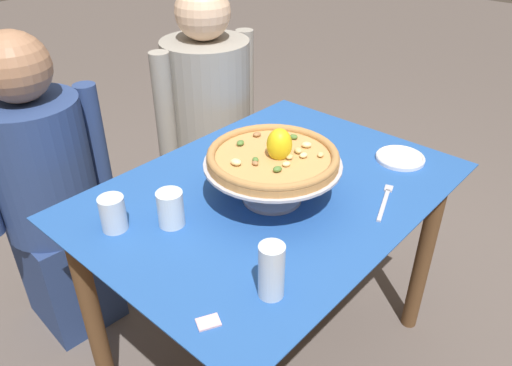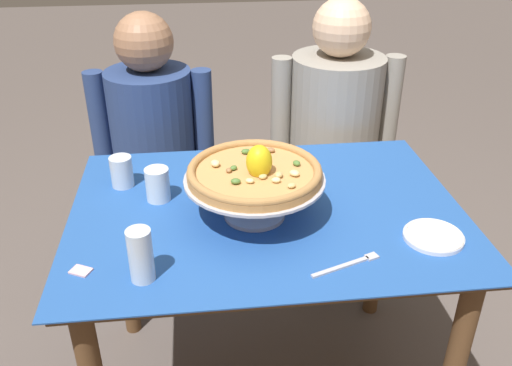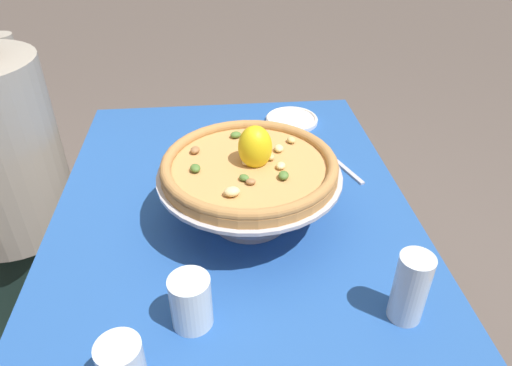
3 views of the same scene
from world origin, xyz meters
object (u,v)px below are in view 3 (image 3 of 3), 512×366
Objects in this scene: water_glass_side_left at (191,304)px; water_glass_front_left at (409,292)px; side_plate at (292,119)px; dinner_fork at (338,163)px; pizza_stand at (250,185)px; pizza at (250,164)px; diner_right at (7,184)px.

water_glass_side_left is 0.73× the size of water_glass_front_left.
water_glass_side_left is 0.63× the size of side_plate.
dinner_fork is at bearing -161.40° from side_plate.
side_plate is at bearing -20.15° from pizza_stand.
pizza reaches higher than dinner_fork.
dinner_fork is (-0.26, -0.09, -0.01)m from side_plate.
side_plate is at bearing 5.90° from water_glass_front_left.
diner_right is (0.41, 0.72, -0.23)m from pizza_stand.
water_glass_side_left is at bearing 158.31° from side_plate.
pizza_stand is 2.08× the size of dinner_fork.
side_plate reaches higher than dinner_fork.
water_glass_front_left is 0.73× the size of dinner_fork.
water_glass_front_left is 1.22m from diner_right.
pizza is at bearing -24.29° from water_glass_side_left.
pizza_stand is 1.06× the size of pizza.
pizza reaches higher than water_glass_front_left.
water_glass_front_left is at bearing -174.10° from side_plate.
diner_right is (0.20, 0.97, -0.15)m from dinner_fork.
water_glass_front_left reaches higher than water_glass_side_left.
pizza_stand is 3.87× the size of water_glass_side_left.
diner_right is at bearing 60.03° from pizza.
water_glass_front_left is at bearing -126.49° from diner_right.
side_plate is at bearing 18.60° from dinner_fork.
diner_right is (0.72, 0.97, -0.20)m from water_glass_front_left.
water_glass_side_left is at bearing 155.71° from pizza.
pizza_stand is at bearing 129.36° from dinner_fork.
pizza_stand is 0.32× the size of diner_right.
pizza is (0.00, -0.00, 0.05)m from pizza_stand.
water_glass_side_left reaches higher than side_plate.
side_plate is (0.47, -0.17, -0.08)m from pizza_stand.
water_glass_side_left is at bearing 86.58° from water_glass_front_left.
pizza is 0.88m from diner_right.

